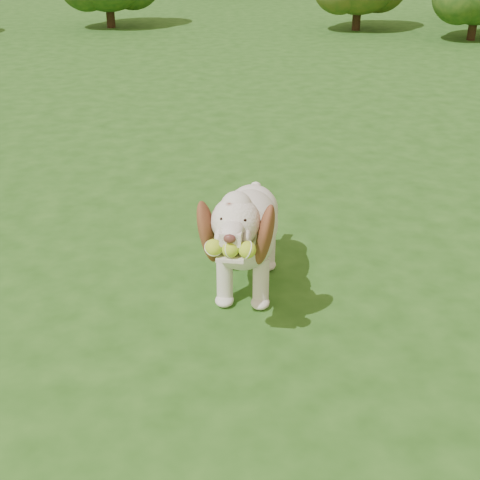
{
  "coord_description": "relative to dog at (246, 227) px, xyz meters",
  "views": [
    {
      "loc": [
        -0.23,
        -3.63,
        1.96
      ],
      "look_at": [
        -0.08,
        -0.62,
        0.45
      ],
      "focal_mm": 50.0,
      "sensor_mm": 36.0,
      "label": 1
    }
  ],
  "objects": [
    {
      "name": "dog",
      "position": [
        0.0,
        0.0,
        0.0
      ],
      "size": [
        0.53,
        1.18,
        0.77
      ],
      "rotation": [
        0.0,
        0.0,
        -0.18
      ],
      "color": "silver",
      "rests_on": "ground"
    },
    {
      "name": "ground",
      "position": [
        0.04,
        0.39,
        -0.41
      ],
      "size": [
        80.0,
        80.0,
        0.0
      ],
      "primitive_type": "plane",
      "color": "#204A15",
      "rests_on": "ground"
    }
  ]
}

